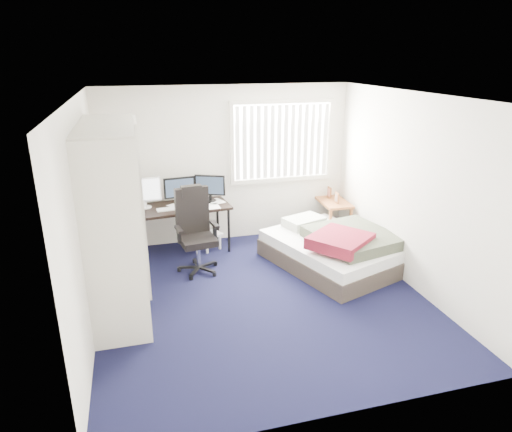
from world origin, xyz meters
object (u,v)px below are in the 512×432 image
Objects in this scene: office_chair at (196,239)px; nightstand at (332,203)px; desk at (179,204)px; bed at (335,248)px.

office_chair reaches higher than nightstand.
office_chair is 2.56m from nightstand.
office_chair is at bearing -77.83° from desk.
nightstand reaches higher than bed.
nightstand is 0.41× the size of bed.
desk is 0.72× the size of bed.
office_chair is at bearing -161.82° from nightstand.
nightstand is 1.32m from bed.
desk is 1.77× the size of nightstand.
bed is at bearing -111.49° from nightstand.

